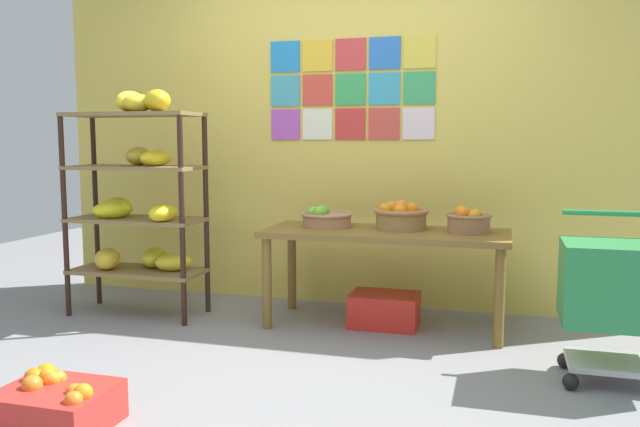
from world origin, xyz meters
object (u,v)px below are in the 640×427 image
banana_shelf_unit (139,194)px  produce_crate_under_table (384,310)px  display_table (385,242)px  fruit_basket_right (401,216)px  shopping_cart (618,289)px  fruit_basket_back_left (469,221)px  fruit_basket_left (325,218)px  orange_crate_foreground (56,404)px

banana_shelf_unit → produce_crate_under_table: (1.67, 0.17, -0.73)m
banana_shelf_unit → display_table: size_ratio=0.99×
fruit_basket_right → shopping_cart: shopping_cart is taller
fruit_basket_right → shopping_cart: (1.19, -0.75, -0.24)m
display_table → fruit_basket_back_left: 0.54m
fruit_basket_back_left → fruit_basket_left: fruit_basket_back_left is taller
fruit_basket_left → produce_crate_under_table: size_ratio=0.79×
banana_shelf_unit → fruit_basket_back_left: bearing=5.6°
fruit_basket_left → fruit_basket_right: bearing=2.3°
banana_shelf_unit → fruit_basket_right: bearing=8.5°
fruit_basket_back_left → orange_crate_foreground: bearing=-129.9°
banana_shelf_unit → produce_crate_under_table: 1.83m
banana_shelf_unit → fruit_basket_right: (1.75, 0.26, -0.13)m
banana_shelf_unit → fruit_basket_right: 1.78m
banana_shelf_unit → display_table: banana_shelf_unit is taller
display_table → orange_crate_foreground: size_ratio=3.45×
display_table → orange_crate_foreground: 2.17m
display_table → fruit_basket_right: fruit_basket_right is taller
fruit_basket_left → shopping_cart: shopping_cart is taller
display_table → fruit_basket_left: 0.44m
fruit_basket_right → fruit_basket_left: (-0.50, -0.02, -0.02)m
banana_shelf_unit → fruit_basket_right: size_ratio=4.31×
orange_crate_foreground → shopping_cart: bearing=27.0°
fruit_basket_back_left → fruit_basket_right: (-0.43, 0.05, 0.01)m
fruit_basket_left → shopping_cart: 1.85m
shopping_cart → orange_crate_foreground: bearing=-162.6°
fruit_basket_back_left → produce_crate_under_table: bearing=-175.1°
display_table → produce_crate_under_table: display_table is taller
fruit_basket_back_left → orange_crate_foreground: size_ratio=0.63×
banana_shelf_unit → shopping_cart: (2.94, -0.49, -0.36)m
banana_shelf_unit → fruit_basket_left: (1.25, 0.24, -0.15)m
display_table → shopping_cart: bearing=-27.4°
produce_crate_under_table → shopping_cart: shopping_cart is taller
fruit_basket_right → orange_crate_foreground: (-1.14, -1.93, -0.61)m
produce_crate_under_table → fruit_basket_right: bearing=48.1°
produce_crate_under_table → orange_crate_foreground: (-1.06, -1.84, -0.01)m
fruit_basket_back_left → fruit_basket_right: 0.43m
fruit_basket_right → produce_crate_under_table: bearing=-131.9°
display_table → shopping_cart: shopping_cart is taller
display_table → fruit_basket_left: (-0.42, 0.07, 0.14)m
banana_shelf_unit → display_table: (1.67, 0.17, -0.28)m
display_table → banana_shelf_unit: bearing=-174.2°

